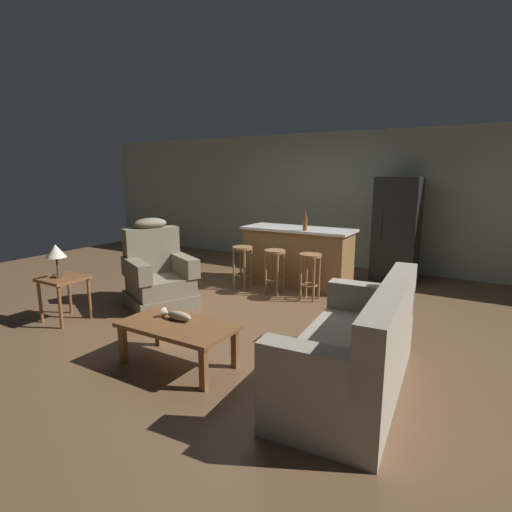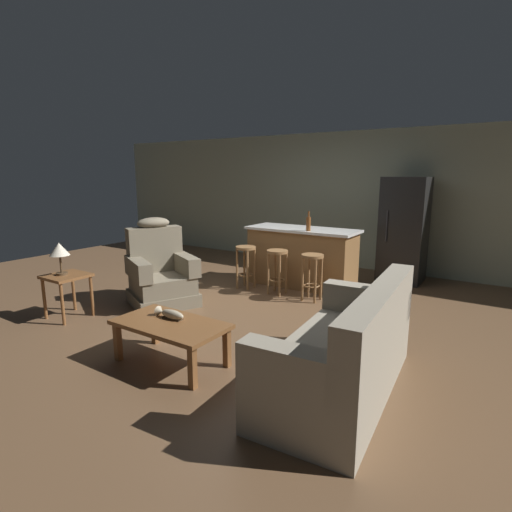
{
  "view_description": "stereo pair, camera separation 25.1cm",
  "coord_description": "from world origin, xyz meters",
  "px_view_note": "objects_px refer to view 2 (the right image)",
  "views": [
    {
      "loc": [
        2.67,
        -4.5,
        1.81
      ],
      "look_at": [
        0.07,
        -0.1,
        0.75
      ],
      "focal_mm": 28.0,
      "sensor_mm": 36.0,
      "label": 1
    },
    {
      "loc": [
        2.89,
        -4.37,
        1.81
      ],
      "look_at": [
        0.07,
        -0.1,
        0.75
      ],
      "focal_mm": 28.0,
      "sensor_mm": 36.0,
      "label": 2
    }
  ],
  "objects_px": {
    "coffee_table": "(171,328)",
    "kitchen_island": "(301,257)",
    "bottle_tall_green": "(308,223)",
    "recliner_near_lamp": "(160,274)",
    "bar_stool_middle": "(277,264)",
    "bar_stool_right": "(312,269)",
    "refrigerator": "(404,230)",
    "couch": "(346,353)",
    "table_lamp": "(59,251)",
    "end_table": "(67,282)",
    "bar_stool_left": "(246,259)",
    "fish_figurine": "(170,314)"
  },
  "relations": [
    {
      "from": "couch",
      "to": "bar_stool_right",
      "type": "distance_m",
      "value": 2.49
    },
    {
      "from": "bar_stool_left",
      "to": "bar_stool_middle",
      "type": "bearing_deg",
      "value": 0.0
    },
    {
      "from": "bar_stool_left",
      "to": "bottle_tall_green",
      "type": "height_order",
      "value": "bottle_tall_green"
    },
    {
      "from": "fish_figurine",
      "to": "bar_stool_middle",
      "type": "xyz_separation_m",
      "value": [
        -0.24,
        2.47,
        0.01
      ]
    },
    {
      "from": "refrigerator",
      "to": "coffee_table",
      "type": "bearing_deg",
      "value": -103.78
    },
    {
      "from": "fish_figurine",
      "to": "bottle_tall_green",
      "type": "height_order",
      "value": "bottle_tall_green"
    },
    {
      "from": "kitchen_island",
      "to": "bottle_tall_green",
      "type": "xyz_separation_m",
      "value": [
        0.22,
        -0.23,
        0.59
      ]
    },
    {
      "from": "kitchen_island",
      "to": "refrigerator",
      "type": "xyz_separation_m",
      "value": [
        1.3,
        1.2,
        0.4
      ]
    },
    {
      "from": "refrigerator",
      "to": "bar_stool_right",
      "type": "bearing_deg",
      "value": -113.74
    },
    {
      "from": "end_table",
      "to": "bar_stool_right",
      "type": "xyz_separation_m",
      "value": [
        2.29,
        2.35,
        0.01
      ]
    },
    {
      "from": "coffee_table",
      "to": "kitchen_island",
      "type": "relative_size",
      "value": 0.61
    },
    {
      "from": "recliner_near_lamp",
      "to": "bottle_tall_green",
      "type": "height_order",
      "value": "bottle_tall_green"
    },
    {
      "from": "coffee_table",
      "to": "bottle_tall_green",
      "type": "xyz_separation_m",
      "value": [
        -0.01,
        2.95,
        0.7
      ]
    },
    {
      "from": "kitchen_island",
      "to": "refrigerator",
      "type": "height_order",
      "value": "refrigerator"
    },
    {
      "from": "bar_stool_left",
      "to": "bar_stool_middle",
      "type": "distance_m",
      "value": 0.58
    },
    {
      "from": "fish_figurine",
      "to": "bottle_tall_green",
      "type": "xyz_separation_m",
      "value": [
        0.07,
        2.87,
        0.6
      ]
    },
    {
      "from": "bottle_tall_green",
      "to": "refrigerator",
      "type": "bearing_deg",
      "value": 52.93
    },
    {
      "from": "coffee_table",
      "to": "refrigerator",
      "type": "height_order",
      "value": "refrigerator"
    },
    {
      "from": "couch",
      "to": "kitchen_island",
      "type": "height_order",
      "value": "kitchen_island"
    },
    {
      "from": "couch",
      "to": "bar_stool_left",
      "type": "relative_size",
      "value": 2.88
    },
    {
      "from": "couch",
      "to": "bar_stool_right",
      "type": "xyz_separation_m",
      "value": [
        -1.32,
        2.1,
        0.13
      ]
    },
    {
      "from": "bar_stool_right",
      "to": "refrigerator",
      "type": "relative_size",
      "value": 0.39
    },
    {
      "from": "end_table",
      "to": "bottle_tall_green",
      "type": "bearing_deg",
      "value": 53.75
    },
    {
      "from": "fish_figurine",
      "to": "bar_stool_right",
      "type": "distance_m",
      "value": 2.49
    },
    {
      "from": "kitchen_island",
      "to": "bar_stool_right",
      "type": "xyz_separation_m",
      "value": [
        0.49,
        -0.63,
        -0.01
      ]
    },
    {
      "from": "bottle_tall_green",
      "to": "kitchen_island",
      "type": "bearing_deg",
      "value": 134.06
    },
    {
      "from": "table_lamp",
      "to": "bar_stool_middle",
      "type": "xyz_separation_m",
      "value": [
        1.75,
        2.38,
        -0.4
      ]
    },
    {
      "from": "kitchen_island",
      "to": "bar_stool_left",
      "type": "height_order",
      "value": "kitchen_island"
    },
    {
      "from": "fish_figurine",
      "to": "refrigerator",
      "type": "xyz_separation_m",
      "value": [
        1.15,
        4.3,
        0.42
      ]
    },
    {
      "from": "recliner_near_lamp",
      "to": "bar_stool_middle",
      "type": "relative_size",
      "value": 1.76
    },
    {
      "from": "couch",
      "to": "bar_stool_right",
      "type": "bearing_deg",
      "value": -62.02
    },
    {
      "from": "coffee_table",
      "to": "bar_stool_middle",
      "type": "bearing_deg",
      "value": 97.03
    },
    {
      "from": "coffee_table",
      "to": "bar_stool_middle",
      "type": "distance_m",
      "value": 2.56
    },
    {
      "from": "bar_stool_right",
      "to": "end_table",
      "type": "bearing_deg",
      "value": -134.29
    },
    {
      "from": "bar_stool_left",
      "to": "table_lamp",
      "type": "bearing_deg",
      "value": -116.12
    },
    {
      "from": "bar_stool_middle",
      "to": "end_table",
      "type": "bearing_deg",
      "value": -126.05
    },
    {
      "from": "coffee_table",
      "to": "fish_figurine",
      "type": "distance_m",
      "value": 0.15
    },
    {
      "from": "table_lamp",
      "to": "bar_stool_right",
      "type": "distance_m",
      "value": 3.35
    },
    {
      "from": "fish_figurine",
      "to": "recliner_near_lamp",
      "type": "distance_m",
      "value": 1.85
    },
    {
      "from": "end_table",
      "to": "bar_stool_left",
      "type": "distance_m",
      "value": 2.6
    },
    {
      "from": "bar_stool_right",
      "to": "refrigerator",
      "type": "xyz_separation_m",
      "value": [
        0.8,
        1.83,
        0.41
      ]
    },
    {
      "from": "coffee_table",
      "to": "table_lamp",
      "type": "height_order",
      "value": "table_lamp"
    },
    {
      "from": "fish_figurine",
      "to": "end_table",
      "type": "relative_size",
      "value": 0.61
    },
    {
      "from": "coffee_table",
      "to": "table_lamp",
      "type": "relative_size",
      "value": 2.68
    },
    {
      "from": "recliner_near_lamp",
      "to": "bar_stool_right",
      "type": "height_order",
      "value": "recliner_near_lamp"
    },
    {
      "from": "end_table",
      "to": "table_lamp",
      "type": "xyz_separation_m",
      "value": [
        -0.04,
        -0.03,
        0.41
      ]
    },
    {
      "from": "bar_stool_left",
      "to": "bar_stool_middle",
      "type": "height_order",
      "value": "same"
    },
    {
      "from": "bar_stool_right",
      "to": "bottle_tall_green",
      "type": "height_order",
      "value": "bottle_tall_green"
    },
    {
      "from": "recliner_near_lamp",
      "to": "bar_stool_middle",
      "type": "xyz_separation_m",
      "value": [
        1.17,
        1.27,
        0.05
      ]
    },
    {
      "from": "coffee_table",
      "to": "bar_stool_right",
      "type": "relative_size",
      "value": 1.62
    }
  ]
}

